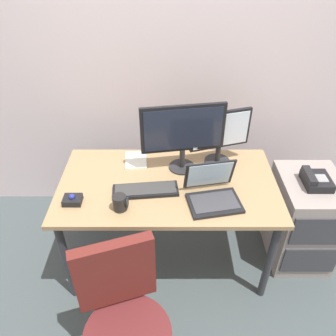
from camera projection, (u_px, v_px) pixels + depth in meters
ground_plane at (168, 255)px, 2.63m from camera, size 8.00×8.00×0.00m
back_wall at (168, 44)px, 2.38m from camera, size 6.00×0.10×2.80m
desk at (168, 192)px, 2.24m from camera, size 1.42×0.78×0.73m
file_cabinet at (302, 219)px, 2.46m from camera, size 0.42×0.53×0.69m
desk_phone at (316, 180)px, 2.22m from camera, size 0.17×0.20×0.09m
office_chair at (126, 330)px, 1.73m from camera, size 0.52×0.54×0.92m
monitor_main at (183, 132)px, 2.15m from camera, size 0.55×0.18×0.47m
monitor_side at (220, 134)px, 2.24m from camera, size 0.41×0.18×0.40m
keyboard at (146, 190)px, 2.11m from camera, size 0.42×0.18×0.03m
laptop at (213, 192)px, 2.03m from camera, size 0.36×0.33×0.23m
trackball_mouse at (72, 200)px, 2.02m from camera, size 0.11×0.09×0.07m
coffee_mug at (120, 203)px, 1.96m from camera, size 0.09×0.08×0.10m
paper_notepad at (136, 160)px, 2.38m from camera, size 0.16×0.22×0.01m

